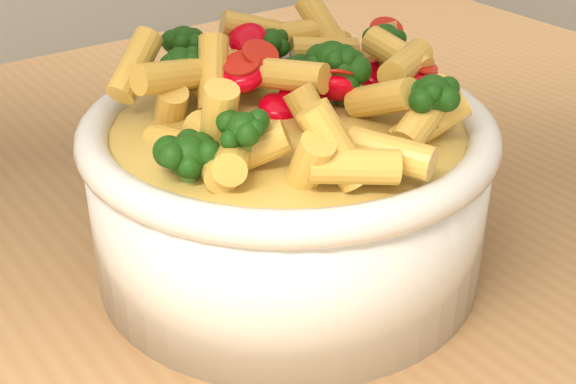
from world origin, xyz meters
TOP-DOWN VIEW (x-y plane):
  - serving_bowl at (0.09, -0.04)m, footprint 0.23×0.23m
  - pasta_salad at (0.09, -0.04)m, footprint 0.18×0.18m

SIDE VIEW (x-z plane):
  - serving_bowl at x=0.09m, z-range 0.90..1.00m
  - pasta_salad at x=0.09m, z-range 0.99..1.03m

